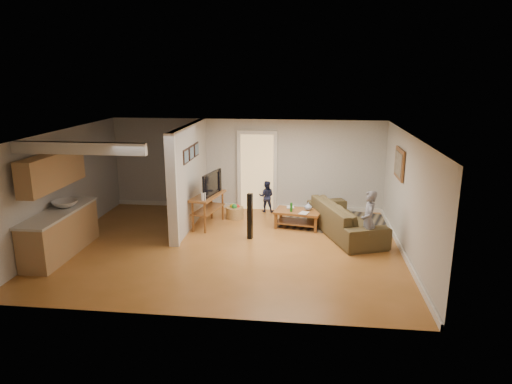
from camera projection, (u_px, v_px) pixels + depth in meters
ground at (229, 247)px, 10.05m from camera, size 7.50×7.50×0.00m
room_shell at (184, 177)px, 10.21m from camera, size 7.54×6.02×2.52m
area_rug at (339, 221)px, 11.72m from camera, size 3.26×2.75×0.01m
sofa at (345, 234)px, 10.85m from camera, size 1.82×2.74×0.75m
coffee_table at (299, 214)px, 11.22m from camera, size 1.21×0.84×0.66m
tv_console at (208, 198)px, 11.26m from camera, size 0.73×1.33×1.08m
speaker_left at (250, 216)px, 10.41m from camera, size 0.13×0.13×1.08m
speaker_right at (210, 193)px, 12.63m from camera, size 0.10×0.10×0.97m
toy_basket at (235, 212)px, 11.98m from camera, size 0.45×0.45×0.41m
child at (367, 250)px, 9.86m from camera, size 0.33×0.49×1.32m
toddler at (266, 212)px, 12.58m from camera, size 0.43×0.34×0.87m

